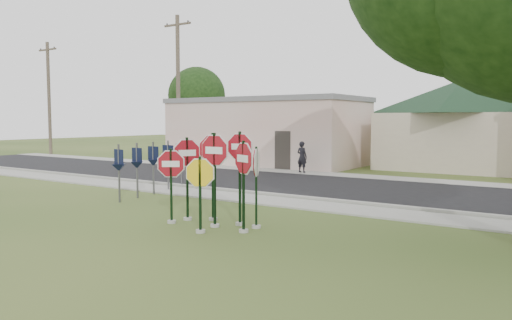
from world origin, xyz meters
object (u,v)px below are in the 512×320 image
Objects in this scene: stop_sign_center at (215,165)px; stop_sign_yellow at (200,186)px; utility_pole_near at (178,87)px; pedestrian at (302,157)px; stop_sign_left at (171,177)px.

stop_sign_center is 0.88m from stop_sign_yellow.
utility_pole_near reaches higher than stop_sign_yellow.
utility_pole_near is (-14.16, 13.94, 3.33)m from stop_sign_center.
pedestrian is at bearing 109.04° from stop_sign_center.
stop_sign_left is at bearing 162.11° from stop_sign_yellow.
stop_sign_center reaches higher than pedestrian.
stop_sign_yellow is 1.23× the size of pedestrian.
stop_sign_left reaches higher than pedestrian.
utility_pole_near is at bearing 135.46° from stop_sign_center.
stop_sign_center is at bearing 12.17° from stop_sign_left.
stop_sign_yellow is 0.94× the size of stop_sign_left.
pedestrian is at bearing 108.56° from stop_sign_yellow.
utility_pole_near is (-14.29, 14.68, 3.79)m from stop_sign_yellow.
utility_pole_near is at bearing 134.24° from stop_sign_yellow.
utility_pole_near is 10.62m from pedestrian.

